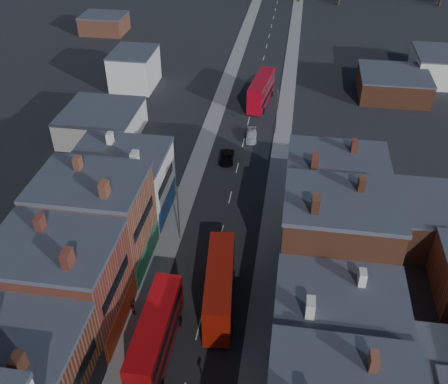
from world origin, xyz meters
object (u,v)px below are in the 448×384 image
(bus_1, at_px, (220,286))
(bus_2, at_px, (261,90))
(bus_0, at_px, (156,335))
(car_2, at_px, (227,157))
(car_3, at_px, (251,136))
(ped_1, at_px, (133,308))

(bus_1, xyz_separation_m, bus_2, (-0.20, 51.80, -0.05))
(bus_0, height_order, car_2, bus_0)
(bus_2, height_order, car_3, bus_2)
(car_2, distance_m, car_3, 8.19)
(car_2, height_order, car_3, car_3)
(bus_0, bearing_deg, car_2, 87.73)
(bus_1, bearing_deg, bus_0, -131.07)
(bus_2, distance_m, car_3, 14.36)
(ped_1, bearing_deg, bus_1, -138.62)
(bus_1, xyz_separation_m, car_3, (-0.50, 37.60, -2.24))
(bus_1, relative_size, car_2, 2.67)
(bus_0, height_order, bus_2, bus_2)
(car_3, height_order, ped_1, ped_1)
(bus_0, distance_m, car_2, 37.54)
(ped_1, bearing_deg, bus_0, 154.94)
(bus_2, distance_m, car_2, 22.13)
(bus_1, height_order, car_3, bus_1)
(bus_1, distance_m, car_2, 30.36)
(car_2, xyz_separation_m, car_3, (3.16, 7.56, 0.01))
(bus_0, relative_size, car_3, 2.66)
(car_3, relative_size, ped_1, 2.80)
(bus_1, xyz_separation_m, ped_1, (-9.14, -2.77, -1.96))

